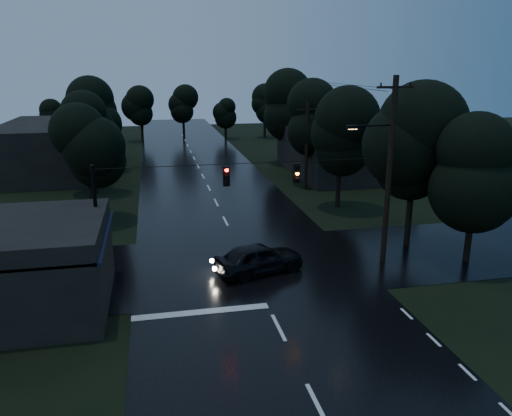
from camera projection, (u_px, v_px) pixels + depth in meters
name	position (u px, v px, depth m)	size (l,w,h in m)	color
ground	(317.00, 406.00, 15.90)	(160.00, 160.00, 0.00)	black
main_road	(209.00, 188.00, 44.14)	(12.00, 120.00, 0.02)	black
cross_street	(247.00, 264.00, 27.20)	(60.00, 9.00, 0.02)	black
building_far_right	(343.00, 151.00, 50.05)	(10.00, 14.00, 4.40)	black
building_far_left	(58.00, 148.00, 50.11)	(10.00, 16.00, 5.00)	black
utility_pole_main	(388.00, 168.00, 26.27)	(3.50, 0.30, 10.00)	black
utility_pole_far	(307.00, 145.00, 42.82)	(2.00, 0.30, 7.50)	black
anchor_pole_left	(97.00, 227.00, 23.96)	(0.18, 0.18, 6.00)	black
span_signals	(261.00, 174.00, 24.92)	(15.00, 0.37, 1.12)	black
tree_corner_near	(415.00, 147.00, 28.46)	(4.48, 4.48, 9.44)	black
tree_corner_far	(477.00, 168.00, 26.24)	(3.92, 3.92, 8.26)	black
tree_left_a	(87.00, 146.00, 33.40)	(3.92, 3.92, 8.26)	black
tree_left_b	(90.00, 127.00, 40.71)	(4.20, 4.20, 8.85)	black
tree_left_c	(94.00, 112.00, 49.90)	(4.48, 4.48, 9.44)	black
tree_right_a	(341.00, 134.00, 36.84)	(4.20, 4.20, 8.85)	black
tree_right_b	(315.00, 118.00, 44.38)	(4.48, 4.48, 9.44)	black
tree_right_c	(291.00, 105.00, 53.81)	(4.76, 4.76, 10.03)	black
car	(259.00, 258.00, 25.92)	(1.90, 4.72, 1.61)	black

